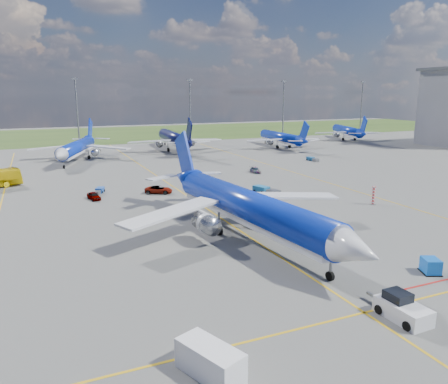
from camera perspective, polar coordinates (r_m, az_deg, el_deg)
name	(u,v)px	position (r m, az deg, el deg)	size (l,w,h in m)	color
ground	(254,240)	(54.71, 3.96, -6.27)	(400.00, 400.00, 0.00)	#52524F
grass_strip	(95,135)	(198.06, -16.56, 7.18)	(400.00, 80.00, 0.01)	#2D4719
taxiway_lines	(185,194)	(79.41, -5.15, -0.20)	(60.25, 160.00, 0.02)	gold
floodlight_masts	(136,108)	(159.54, -11.37, 10.72)	(202.20, 0.50, 22.70)	slate
warning_post	(373,195)	(75.24, 18.94, -0.43)	(0.50, 0.50, 3.00)	red
bg_jet_nnw	(78,161)	(124.11, -18.55, 3.92)	(29.35, 38.52, 10.09)	#0C2AAD
bg_jet_n	(174,150)	(140.14, -6.51, 5.46)	(31.52, 41.37, 10.84)	#070B3B
bg_jet_ne	(280,147)	(147.61, 7.35, 5.82)	(27.46, 36.04, 9.44)	#0C2AAD
bg_jet_ene	(347,140)	(176.84, 15.74, 6.60)	(28.17, 36.97, 9.68)	#0C2AAD
main_airliner	(248,238)	(55.56, 3.18, -5.96)	(33.91, 44.50, 11.66)	#0C2AAD
pushback_tug	(402,308)	(39.32, 22.20, -13.91)	(2.46, 6.20, 2.09)	silver
uld_container	(431,266)	(49.52, 25.38, -8.70)	(1.53, 1.91, 1.53)	blue
service_van	(210,361)	(30.20, -1.84, -21.15)	(2.07, 4.71, 2.07)	white
service_car_a	(94,196)	(77.81, -16.64, -0.49)	(1.52, 3.77, 1.28)	#999999
service_car_b	(159,190)	(80.00, -8.54, 0.30)	(2.29, 4.97, 1.38)	#999999
service_car_c	(255,170)	(100.07, 4.11, 2.89)	(1.69, 4.16, 1.21)	#999999
baggage_tug_w	(265,191)	(79.24, 5.43, 0.19)	(3.26, 5.73, 1.25)	#1A649C
baggage_tug_c	(99,191)	(82.26, -16.04, 0.11)	(2.64, 4.30, 0.94)	#1A469F
baggage_tug_e	(312,159)	(119.46, 11.46, 4.22)	(1.38, 4.27, 0.94)	#185795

